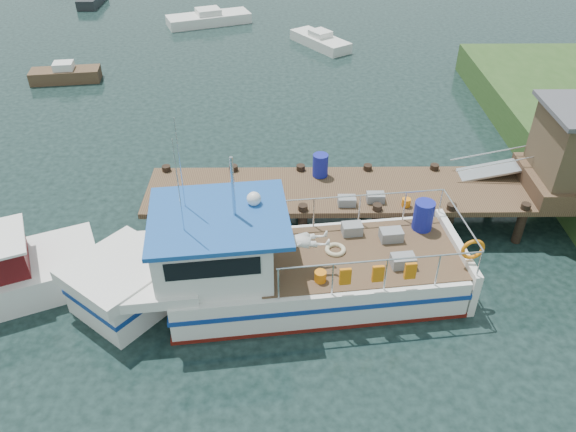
{
  "coord_description": "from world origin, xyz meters",
  "views": [
    {
      "loc": [
        -1.15,
        -16.69,
        12.24
      ],
      "look_at": [
        -1.0,
        -1.5,
        1.3
      ],
      "focal_mm": 35.0,
      "sensor_mm": 36.0,
      "label": 1
    }
  ],
  "objects_px": {
    "moored_rowboat": "(65,74)",
    "moored_b": "(320,40)",
    "lobster_boat": "(266,268)",
    "dock": "(504,167)",
    "moored_a": "(209,18)"
  },
  "relations": [
    {
      "from": "dock",
      "to": "moored_b",
      "type": "distance_m",
      "value": 19.85
    },
    {
      "from": "moored_a",
      "to": "moored_b",
      "type": "distance_m",
      "value": 9.01
    },
    {
      "from": "moored_rowboat",
      "to": "moored_a",
      "type": "relative_size",
      "value": 0.63
    },
    {
      "from": "lobster_boat",
      "to": "moored_b",
      "type": "xyz_separation_m",
      "value": [
        2.95,
        22.95,
        -0.71
      ]
    },
    {
      "from": "lobster_boat",
      "to": "moored_b",
      "type": "bearing_deg",
      "value": 76.04
    },
    {
      "from": "moored_rowboat",
      "to": "moored_b",
      "type": "height_order",
      "value": "moored_rowboat"
    },
    {
      "from": "dock",
      "to": "moored_a",
      "type": "height_order",
      "value": "dock"
    },
    {
      "from": "dock",
      "to": "lobster_boat",
      "type": "xyz_separation_m",
      "value": [
        -8.19,
        -3.9,
        -1.17
      ]
    },
    {
      "from": "moored_rowboat",
      "to": "lobster_boat",
      "type": "bearing_deg",
      "value": -33.76
    },
    {
      "from": "moored_b",
      "to": "moored_rowboat",
      "type": "bearing_deg",
      "value": -138.73
    },
    {
      "from": "dock",
      "to": "moored_b",
      "type": "bearing_deg",
      "value": 105.38
    },
    {
      "from": "moored_a",
      "to": "moored_b",
      "type": "bearing_deg",
      "value": -32.84
    },
    {
      "from": "dock",
      "to": "moored_rowboat",
      "type": "bearing_deg",
      "value": 145.91
    },
    {
      "from": "lobster_boat",
      "to": "moored_a",
      "type": "distance_m",
      "value": 28.12
    },
    {
      "from": "dock",
      "to": "moored_b",
      "type": "relative_size",
      "value": 3.63
    }
  ]
}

